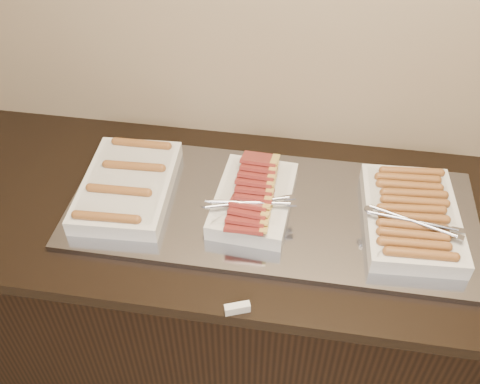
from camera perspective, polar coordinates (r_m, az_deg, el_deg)
name	(u,v)px	position (r m, az deg, el deg)	size (l,w,h in m)	color
counter	(258,299)	(1.95, 1.95, -11.34)	(2.06, 0.76, 0.90)	black
warming_tray	(271,210)	(1.60, 3.37, -1.94)	(1.20, 0.50, 0.02)	#8F919C
dish_left	(128,185)	(1.65, -11.89, 0.74)	(0.28, 0.41, 0.07)	silver
dish_center	(253,198)	(1.56, 1.42, -0.64)	(0.27, 0.35, 0.10)	silver
dish_right	(411,216)	(1.59, 17.81, -2.44)	(0.29, 0.40, 0.08)	silver
label_holder	(237,308)	(1.37, -0.29, -12.30)	(0.06, 0.02, 0.03)	silver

